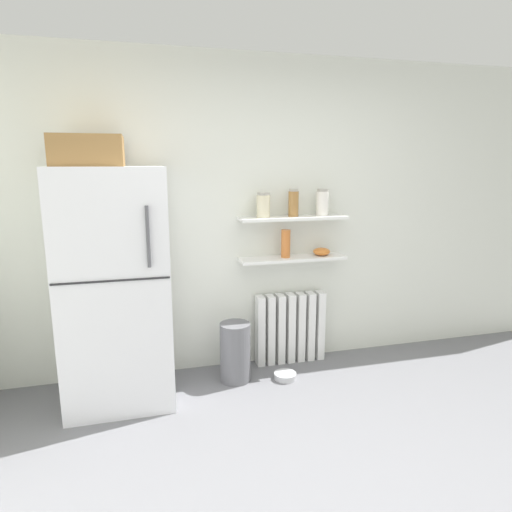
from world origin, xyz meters
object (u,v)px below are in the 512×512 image
(storage_jar_0, at_px, (263,205))
(storage_jar_1, at_px, (293,203))
(radiator, at_px, (290,328))
(vase, at_px, (286,244))
(trash_bin, at_px, (235,352))
(pet_food_bowl, at_px, (285,376))
(shelf_bowl, at_px, (322,252))
(refrigerator, at_px, (114,282))
(storage_jar_2, at_px, (322,202))

(storage_jar_0, height_order, storage_jar_1, storage_jar_1)
(radiator, distance_m, storage_jar_0, 1.12)
(radiator, xyz_separation_m, storage_jar_0, (-0.26, -0.03, 1.09))
(vase, xyz_separation_m, trash_bin, (-0.48, -0.20, -0.84))
(storage_jar_1, height_order, pet_food_bowl, storage_jar_1)
(storage_jar_1, distance_m, shelf_bowl, 0.50)
(trash_bin, height_order, pet_food_bowl, trash_bin)
(vase, bearing_deg, shelf_bowl, 0.00)
(refrigerator, distance_m, storage_jar_1, 1.54)
(radiator, height_order, storage_jar_1, storage_jar_1)
(storage_jar_0, distance_m, trash_bin, 1.21)
(refrigerator, relative_size, trash_bin, 3.95)
(trash_bin, distance_m, pet_food_bowl, 0.46)
(storage_jar_1, relative_size, storage_jar_2, 1.02)
(refrigerator, bearing_deg, pet_food_bowl, -2.31)
(vase, height_order, shelf_bowl, vase)
(storage_jar_0, xyz_separation_m, pet_food_bowl, (0.11, -0.28, -1.38))
(refrigerator, relative_size, storage_jar_0, 9.55)
(storage_jar_2, height_order, pet_food_bowl, storage_jar_2)
(refrigerator, xyz_separation_m, storage_jar_1, (1.44, 0.23, 0.51))
(radiator, xyz_separation_m, trash_bin, (-0.55, -0.23, -0.07))
(shelf_bowl, bearing_deg, vase, 180.00)
(radiator, xyz_separation_m, shelf_bowl, (0.26, -0.03, 0.68))
(pet_food_bowl, bearing_deg, storage_jar_2, 35.03)
(storage_jar_1, bearing_deg, refrigerator, -170.86)
(shelf_bowl, xyz_separation_m, trash_bin, (-0.81, -0.20, -0.75))
(shelf_bowl, relative_size, trash_bin, 0.30)
(radiator, relative_size, vase, 2.64)
(radiator, relative_size, storage_jar_2, 2.79)
(refrigerator, relative_size, storage_jar_1, 8.44)
(storage_jar_0, distance_m, pet_food_bowl, 1.41)
(pet_food_bowl, bearing_deg, trash_bin, 167.78)
(refrigerator, bearing_deg, storage_jar_2, 7.77)
(storage_jar_2, height_order, shelf_bowl, storage_jar_2)
(storage_jar_0, relative_size, storage_jar_1, 0.88)
(refrigerator, relative_size, shelf_bowl, 13.19)
(storage_jar_1, bearing_deg, vase, 180.00)
(radiator, xyz_separation_m, storage_jar_2, (0.26, -0.03, 1.10))
(vase, bearing_deg, storage_jar_2, 0.00)
(storage_jar_1, xyz_separation_m, trash_bin, (-0.55, -0.20, -1.18))
(refrigerator, height_order, radiator, refrigerator)
(storage_jar_0, distance_m, storage_jar_1, 0.26)
(storage_jar_1, height_order, storage_jar_2, storage_jar_1)
(storage_jar_1, height_order, trash_bin, storage_jar_1)
(storage_jar_0, bearing_deg, storage_jar_2, 0.00)
(storage_jar_2, relative_size, pet_food_bowl, 1.21)
(vase, distance_m, shelf_bowl, 0.34)
(refrigerator, xyz_separation_m, vase, (1.37, 0.23, 0.17))
(shelf_bowl, relative_size, pet_food_bowl, 0.79)
(shelf_bowl, bearing_deg, storage_jar_1, -180.00)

